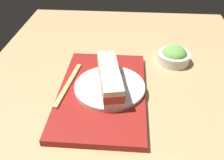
% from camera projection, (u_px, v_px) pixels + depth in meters
% --- Properties ---
extents(ground_plane, '(1.40, 1.00, 0.03)m').
position_uv_depth(ground_plane, '(121.00, 98.00, 0.79)').
color(ground_plane, tan).
extents(serving_tray, '(0.43, 0.27, 0.02)m').
position_uv_depth(serving_tray, '(102.00, 92.00, 0.77)').
color(serving_tray, maroon).
rests_on(serving_tray, ground_plane).
extents(sandwich_plate, '(0.22, 0.22, 0.01)m').
position_uv_depth(sandwich_plate, '(110.00, 87.00, 0.77)').
color(sandwich_plate, silver).
rests_on(sandwich_plate, serving_tray).
extents(sandwich_near, '(0.09, 0.07, 0.06)m').
position_uv_depth(sandwich_near, '(107.00, 65.00, 0.80)').
color(sandwich_near, beige).
rests_on(sandwich_near, sandwich_plate).
extents(sandwich_middle, '(0.09, 0.07, 0.06)m').
position_uv_depth(sandwich_middle, '(110.00, 77.00, 0.75)').
color(sandwich_middle, beige).
rests_on(sandwich_middle, sandwich_plate).
extents(sandwich_far, '(0.09, 0.07, 0.06)m').
position_uv_depth(sandwich_far, '(113.00, 91.00, 0.69)').
color(sandwich_far, '#EFE5C1').
rests_on(sandwich_far, sandwich_plate).
extents(salad_bowl, '(0.12, 0.12, 0.06)m').
position_uv_depth(salad_bowl, '(174.00, 56.00, 0.92)').
color(salad_bowl, silver).
rests_on(salad_bowl, ground_plane).
extents(chopsticks_pair, '(0.23, 0.04, 0.01)m').
position_uv_depth(chopsticks_pair, '(68.00, 84.00, 0.78)').
color(chopsticks_pair, tan).
rests_on(chopsticks_pair, serving_tray).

